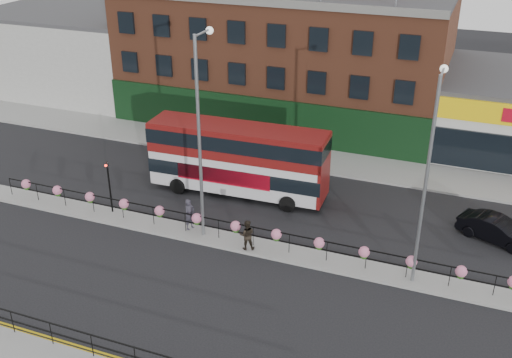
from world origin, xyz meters
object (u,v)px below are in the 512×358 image
(pedestrian_b, at_px, (247,235))
(pedestrian_a, at_px, (190,214))
(car, at_px, (497,230))
(lamp_column_east, at_px, (429,164))
(double_decker_bus, at_px, (238,153))
(lamp_column_west, at_px, (201,121))

(pedestrian_b, bearing_deg, pedestrian_a, -34.35)
(car, bearing_deg, pedestrian_a, 130.07)
(lamp_column_east, bearing_deg, double_decker_bus, 154.71)
(car, height_order, pedestrian_a, pedestrian_a)
(car, xyz_separation_m, lamp_column_west, (-14.90, -5.06, 5.96))
(pedestrian_b, xyz_separation_m, lamp_column_west, (-2.75, 0.74, 5.65))
(car, relative_size, pedestrian_a, 2.43)
(double_decker_bus, bearing_deg, lamp_column_west, -88.00)
(pedestrian_a, height_order, pedestrian_b, pedestrian_a)
(lamp_column_east, bearing_deg, pedestrian_a, 178.88)
(pedestrian_a, bearing_deg, car, -55.26)
(pedestrian_a, height_order, lamp_column_east, lamp_column_east)
(pedestrian_a, xyz_separation_m, pedestrian_b, (3.71, -0.77, -0.06))
(double_decker_bus, relative_size, car, 2.53)
(double_decker_bus, relative_size, pedestrian_a, 6.14)
(double_decker_bus, distance_m, lamp_column_west, 6.51)
(car, height_order, lamp_column_east, lamp_column_east)
(double_decker_bus, distance_m, pedestrian_a, 5.48)
(double_decker_bus, height_order, lamp_column_east, lamp_column_east)
(pedestrian_a, bearing_deg, lamp_column_east, -73.99)
(double_decker_bus, height_order, pedestrian_b, double_decker_bus)
(car, relative_size, lamp_column_east, 0.43)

